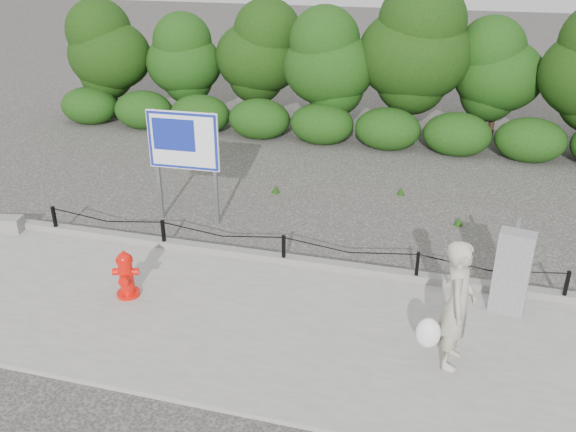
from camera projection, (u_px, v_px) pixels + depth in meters
The scene contains 9 objects.
ground at pixel (284, 267), 11.73m from camera, with size 90.00×90.00×0.00m, color #2D2B28.
sidewalk at pixel (250, 324), 9.96m from camera, with size 14.00×4.00×0.08m, color gray.
curb at pixel (284, 259), 11.71m from camera, with size 14.00×0.22×0.14m, color slate.
chain_barrier at pixel (284, 246), 11.53m from camera, with size 10.06×0.06×0.60m.
treeline at pixel (376, 59), 18.43m from camera, with size 20.00×3.39×4.61m.
fire_hydrant at pixel (126, 275), 10.49m from camera, with size 0.50×0.51×0.86m.
pedestrian at pixel (455, 307), 8.61m from camera, with size 0.80×0.76×1.99m.
utility_cabinet at pixel (512, 272), 9.95m from camera, with size 0.60×0.45×1.61m.
advertising_sign at pixel (183, 146), 12.83m from camera, with size 1.57×0.18×2.51m.
Camera 1 is at (2.80, -9.82, 5.85)m, focal length 38.00 mm.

